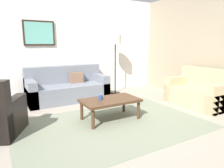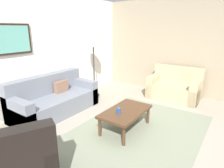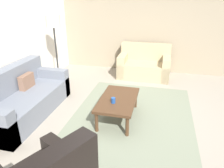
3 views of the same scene
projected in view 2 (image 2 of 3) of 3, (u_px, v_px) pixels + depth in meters
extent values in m
plane|color=gray|center=(134.00, 135.00, 3.58)|extent=(8.00, 8.00, 0.00)
cube|color=silver|center=(41.00, 51.00, 4.60)|extent=(6.00, 0.12, 2.80)
cube|color=gray|center=(185.00, 47.00, 5.54)|extent=(0.12, 5.20, 2.80)
cube|color=slate|center=(134.00, 135.00, 3.57)|extent=(3.39, 2.23, 0.01)
cube|color=slate|center=(56.00, 104.00, 4.48)|extent=(2.03, 0.90, 0.42)
cube|color=slate|center=(47.00, 93.00, 4.60)|extent=(2.03, 0.24, 0.88)
cube|color=slate|center=(19.00, 114.00, 3.74)|extent=(0.20, 0.90, 0.62)
cube|color=slate|center=(83.00, 90.00, 5.17)|extent=(0.20, 0.90, 0.62)
cube|color=brown|center=(61.00, 87.00, 4.67)|extent=(0.36, 0.12, 0.28)
cube|color=tan|center=(174.00, 92.00, 5.39)|extent=(0.85, 1.37, 0.42)
cube|color=tan|center=(178.00, 81.00, 5.57)|extent=(0.24, 1.37, 0.88)
cube|color=tan|center=(155.00, 85.00, 5.68)|extent=(0.85, 0.20, 0.62)
cube|color=tan|center=(196.00, 92.00, 5.04)|extent=(0.85, 0.20, 0.62)
cube|color=black|center=(47.00, 157.00, 2.51)|extent=(0.50, 0.79, 0.60)
cylinder|color=#472D1C|center=(124.00, 136.00, 3.22)|extent=(0.06, 0.06, 0.36)
cylinder|color=#472D1C|center=(148.00, 115.00, 3.99)|extent=(0.06, 0.06, 0.36)
cylinder|color=#472D1C|center=(100.00, 127.00, 3.51)|extent=(0.06, 0.06, 0.36)
cylinder|color=#472D1C|center=(127.00, 109.00, 4.28)|extent=(0.06, 0.06, 0.36)
cube|color=#472D1C|center=(126.00, 111.00, 3.69)|extent=(1.10, 0.64, 0.05)
cylinder|color=#1E478C|center=(119.00, 111.00, 3.55)|extent=(0.07, 0.07, 0.10)
cylinder|color=black|center=(95.00, 95.00, 5.71)|extent=(0.28, 0.28, 0.03)
cylinder|color=#262626|center=(94.00, 72.00, 5.51)|extent=(0.04, 0.04, 1.45)
cylinder|color=beige|center=(93.00, 42.00, 5.27)|extent=(0.32, 0.32, 0.26)
cube|color=black|center=(13.00, 39.00, 3.92)|extent=(0.77, 0.04, 0.62)
cube|color=#62AC9D|center=(14.00, 39.00, 3.91)|extent=(0.69, 0.01, 0.54)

